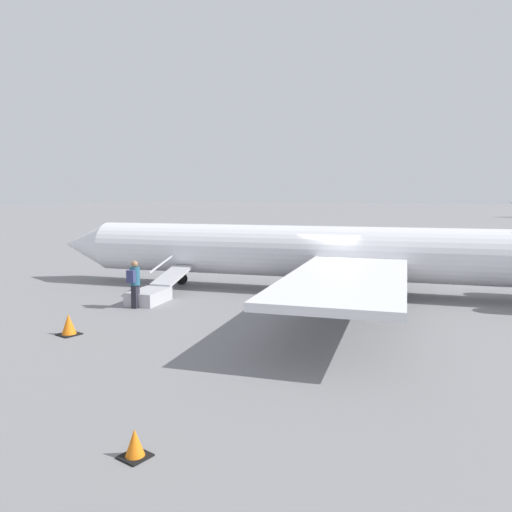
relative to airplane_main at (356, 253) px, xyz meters
The scene contains 6 objects.
ground_plane 1.91m from the airplane_main, 19.95° to the left, with size 600.00×600.00×0.00m, color slate.
airplane_main is the anchor object (origin of this frame).
boarding_stairs 8.34m from the airplane_main, 46.28° to the left, with size 2.34×4.11×1.52m.
passenger 8.96m from the airplane_main, 54.09° to the left, with size 0.43×0.57×1.74m.
traffic_cone_near_stairs 11.53m from the airplane_main, 69.51° to the left, with size 0.57×0.57×0.63m.
traffic_cone_near_cart 14.51m from the airplane_main, 102.16° to the left, with size 0.42×0.42×0.46m.
Camera 1 is at (-9.70, 18.57, 4.03)m, focal length 35.00 mm.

